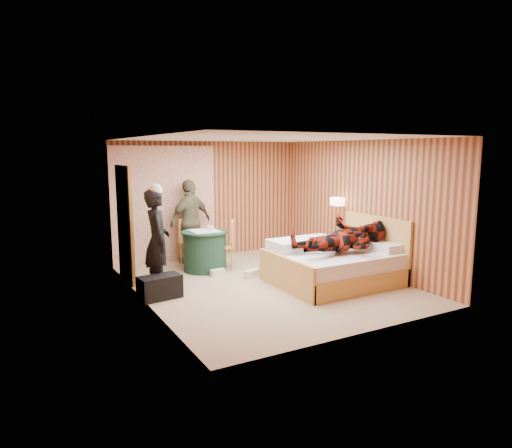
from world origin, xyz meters
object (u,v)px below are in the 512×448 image
bed (335,264)px  man_at_table (191,221)px  wall_lamp (337,201)px  duffel_bag (160,287)px  woman_standing (157,241)px  chair_near (227,241)px  nightstand (345,253)px  man_on_bed (346,229)px  round_table (205,250)px  chair_far (190,237)px

bed → man_at_table: man_at_table is taller
wall_lamp → duffel_bag: (-3.77, -0.36, -1.12)m
woman_standing → man_at_table: (1.19, 1.63, 0.01)m
bed → chair_near: bearing=125.6°
wall_lamp → bed: size_ratio=0.13×
nightstand → chair_near: chair_near is taller
duffel_bag → man_on_bed: bearing=-23.0°
man_at_table → man_on_bed: man_on_bed is taller
man_at_table → man_on_bed: size_ratio=0.97×
man_on_bed → round_table: bearing=129.4°
woman_standing → man_at_table: bearing=-26.7°
wall_lamp → round_table: size_ratio=0.29×
wall_lamp → man_at_table: (-2.49, 1.64, -0.44)m
duffel_bag → man_on_bed: size_ratio=0.37×
round_table → man_on_bed: man_on_bed is taller
nightstand → woman_standing: (-3.64, 0.33, 0.54)m
chair_near → man_at_table: (-0.43, 0.84, 0.31)m
woman_standing → man_at_table: size_ratio=0.99×
man_on_bed → chair_far: bearing=122.1°
chair_near → chair_far: bearing=-123.7°
chair_far → man_at_table: size_ratio=0.54×
nightstand → man_on_bed: bearing=-130.1°
woman_standing → nightstand: bearing=-85.8°
duffel_bag → man_at_table: man_at_table is taller
wall_lamp → man_on_bed: size_ratio=0.15×
nightstand → chair_near: size_ratio=0.65×
nightstand → duffel_bag: bearing=-179.5°
nightstand → man_at_table: (-2.45, 1.96, 0.55)m
man_on_bed → chair_near: bearing=122.9°
wall_lamp → bed: bearing=-129.9°
bed → wall_lamp: bearing=50.1°
chair_near → woman_standing: (-1.62, -0.79, 0.29)m
bed → woman_standing: 3.08m
chair_near → man_at_table: size_ratio=0.55×
wall_lamp → nightstand: wall_lamp is taller
nightstand → chair_far: (-2.48, 1.92, 0.23)m
chair_far → chair_near: (0.46, -0.79, 0.02)m
wall_lamp → bed: (-0.80, -0.96, -0.98)m
duffel_bag → man_at_table: size_ratio=0.38×
man_at_table → wall_lamp: bearing=127.4°
wall_lamp → man_at_table: man_at_table is taller
bed → duffel_bag: bed is taller
bed → nightstand: (0.76, 0.64, -0.02)m
chair_far → duffel_bag: chair_far is taller
chair_far → woman_standing: size_ratio=0.55×
bed → man_at_table: (-1.69, 2.60, 0.54)m
nightstand → man_at_table: 3.18m
nightstand → round_table: (-2.45, 1.22, 0.09)m
wall_lamp → chair_far: bearing=147.7°
nightstand → chair_near: bearing=150.9°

